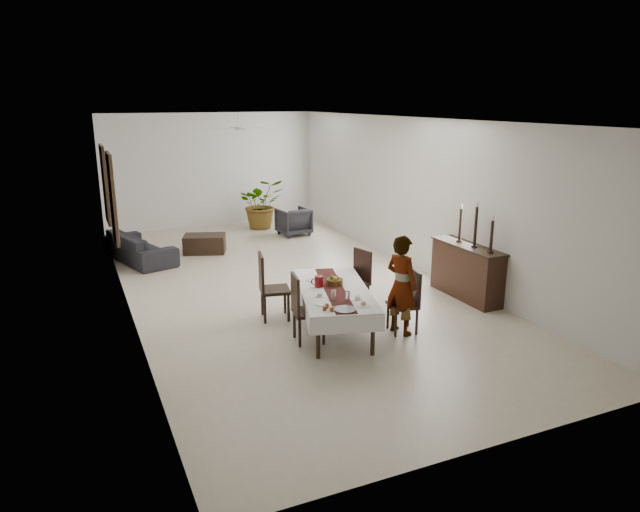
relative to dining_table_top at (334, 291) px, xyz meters
The scene contains 87 objects.
floor 2.51m from the dining_table_top, 87.47° to the left, with size 6.00×12.00×0.00m, color beige.
ceiling 3.52m from the dining_table_top, 87.47° to the left, with size 6.00×12.00×0.02m, color white.
wall_back 8.48m from the dining_table_top, 89.27° to the left, with size 6.00×0.02×3.20m, color silver.
wall_front 3.70m from the dining_table_top, 88.28° to the right, with size 6.00×0.02×3.20m, color silver.
wall_left 3.89m from the dining_table_top, 140.05° to the left, with size 0.02×12.00×3.20m, color silver.
wall_right 4.05m from the dining_table_top, 37.95° to the left, with size 0.02×12.00×3.20m, color silver.
dining_table_top is the anchor object (origin of this frame).
table_leg_fl 1.14m from the dining_table_top, 127.01° to the right, with size 0.06×0.06×0.63m, color black.
table_leg_fr 1.14m from the dining_table_top, 84.80° to the right, with size 0.06×0.06×0.63m, color black.
table_leg_bl 1.14m from the dining_table_top, 95.20° to the left, with size 0.06×0.06×0.63m, color black.
table_leg_br 1.14m from the dining_table_top, 52.99° to the left, with size 0.06×0.06×0.63m, color black.
tablecloth_top 0.03m from the dining_table_top, ahead, with size 1.06×2.31×0.01m, color white.
tablecloth_drape_left 0.53m from the dining_table_top, 164.10° to the left, with size 0.01×2.31×0.27m, color white.
tablecloth_drape_right 0.53m from the dining_table_top, 15.90° to the right, with size 0.01×2.31×0.27m, color silver.
tablecloth_drape_near 1.15m from the dining_table_top, 105.90° to the right, with size 1.06×0.01×0.27m, color white.
tablecloth_drape_far 1.15m from the dining_table_top, 74.10° to the left, with size 1.06×0.01×0.27m, color white.
table_runner 0.03m from the dining_table_top, ahead, with size 0.31×2.24×0.00m, color #551D18.
red_pitcher 0.29m from the dining_table_top, 133.13° to the left, with size 0.13×0.13×0.18m, color maroon.
pitcher_handle 0.35m from the dining_table_top, 139.98° to the left, with size 0.11×0.11×0.02m, color maroon.
wine_glass_near 0.60m from the dining_table_top, 95.44° to the right, with size 0.06×0.06×0.15m, color white.
wine_glass_mid 0.51m from the dining_table_top, 116.21° to the right, with size 0.06×0.06×0.15m, color white.
teacup_right 0.60m from the dining_table_top, 79.34° to the right, with size 0.08×0.08×0.05m, color silver.
saucer_right 0.60m from the dining_table_top, 79.34° to the right, with size 0.13×0.13×0.01m, color white.
teacup_left 0.42m from the dining_table_top, 146.50° to the right, with size 0.08×0.08×0.05m, color silver.
saucer_left 0.41m from the dining_table_top, 146.50° to the right, with size 0.13×0.13×0.01m, color white.
plate_near_right 0.86m from the dining_table_top, 85.77° to the right, with size 0.21×0.21×0.01m, color white.
bread_near_right 0.86m from the dining_table_top, 85.77° to the right, with size 0.08×0.08×0.08m, color tan.
plate_near_left 0.72m from the dining_table_top, 127.70° to the right, with size 0.21×0.21×0.01m, color white.
plate_far_left 0.57m from the dining_table_top, 104.29° to the left, with size 0.21×0.21×0.01m, color silver.
serving_tray 0.94m from the dining_table_top, 105.90° to the right, with size 0.32×0.32×0.02m, color #3C3C41.
jam_jar_a 0.99m from the dining_table_top, 117.42° to the right, with size 0.06×0.06×0.07m, color #9A4316.
jam_jar_b 0.96m from the dining_table_top, 123.32° to the right, with size 0.06×0.06×0.07m, color #8A3A14.
jam_jar_c 0.86m from the dining_table_top, 122.26° to the right, with size 0.06×0.06×0.07m, color brown.
fruit_basket 0.24m from the dining_table_top, 62.79° to the left, with size 0.27×0.27×0.09m, color brown.
fruit_red 0.29m from the dining_table_top, 57.59° to the left, with size 0.08×0.08×0.08m, color maroon.
fruit_green 0.29m from the dining_table_top, 72.05° to the left, with size 0.07×0.07×0.07m, color #508929.
fruit_yellow 0.23m from the dining_table_top, 60.06° to the left, with size 0.08×0.08×0.08m, color gold.
chair_right_near_seat 1.10m from the dining_table_top, 28.72° to the right, with size 0.42×0.42×0.05m, color black.
chair_right_near_leg_fl 1.38m from the dining_table_top, 33.51° to the right, with size 0.04×0.04×0.42m, color black.
chair_right_near_leg_fr 1.29m from the dining_table_top, 18.27° to the right, with size 0.04×0.04×0.42m, color black.
chair_right_near_leg_bl 1.09m from the dining_table_top, 41.45° to the right, with size 0.04×0.04×0.42m, color black.
chair_right_near_leg_br 0.97m from the dining_table_top, 21.51° to the right, with size 0.04×0.04×0.42m, color black.
chair_right_near_back 1.27m from the dining_table_top, 25.94° to the right, with size 0.42×0.04×0.54m, color black.
chair_right_far_seat 1.03m from the dining_table_top, 44.96° to the left, with size 0.44×0.44×0.05m, color black.
chair_right_far_leg_fl 1.19m from the dining_table_top, 32.12° to the left, with size 0.04×0.04×0.43m, color black.
chair_right_far_leg_fr 1.33m from the dining_table_top, 47.85° to the left, with size 0.04×0.04×0.43m, color black.
chair_right_far_leg_bl 0.88m from the dining_table_top, 40.23° to the left, with size 0.04×0.04×0.43m, color black.
chair_right_far_leg_br 1.07m from the dining_table_top, 59.44° to the left, with size 0.04×0.04×0.43m, color black.
chair_right_far_back 1.20m from the dining_table_top, 40.09° to the left, with size 0.44×0.04×0.56m, color black.
chair_left_near_seat 0.63m from the dining_table_top, 154.48° to the right, with size 0.45×0.45×0.05m, color black.
chair_left_near_leg_fl 0.82m from the dining_table_top, behind, with size 0.04×0.04×0.44m, color black.
chair_left_near_leg_fr 0.96m from the dining_table_top, 151.31° to the right, with size 0.04×0.04×0.44m, color black.
chair_left_near_leg_bl 0.55m from the dining_table_top, 162.27° to the right, with size 0.04×0.04×0.44m, color black.
chair_left_near_leg_br 0.75m from the dining_table_top, 129.81° to the right, with size 0.04×0.04×0.44m, color black.
chair_left_near_back 0.79m from the dining_table_top, 162.98° to the right, with size 0.45×0.04×0.57m, color black.
chair_left_far_seat 1.09m from the dining_table_top, 129.91° to the left, with size 0.48×0.48×0.05m, color black.
chair_left_far_leg_fl 1.42m from the dining_table_top, 128.53° to the left, with size 0.05×0.05×0.47m, color black.
chair_left_far_leg_fr 1.22m from the dining_table_top, 143.68° to the left, with size 0.05×0.05×0.47m, color black.
chair_left_far_leg_bl 1.16m from the dining_table_top, 115.31° to the left, with size 0.05×0.05×0.47m, color black.
chair_left_far_leg_br 0.91m from the dining_table_top, 132.22° to the left, with size 0.05×0.05×0.47m, color black.
chair_left_far_back 1.27m from the dining_table_top, 136.00° to the left, with size 0.48×0.04×0.61m, color black.
woman 1.06m from the dining_table_top, 31.26° to the right, with size 0.57×0.38×1.58m, color gray.
sideboard_body 2.92m from the dining_table_top, ahead, with size 0.43×1.61×0.97m, color black.
sideboard_top 2.93m from the dining_table_top, ahead, with size 0.47×1.68×0.03m, color black.
candlestick_near_base 2.92m from the dining_table_top, ahead, with size 0.11×0.11×0.03m, color black.
candlestick_near_shaft 2.97m from the dining_table_top, ahead, with size 0.05×0.05×0.54m, color black.
candlestick_near_candle 3.05m from the dining_table_top, ahead, with size 0.04×0.04×0.09m, color white.
candlestick_mid_base 2.92m from the dining_table_top, ahead, with size 0.11×0.11×0.03m, color black.
candlestick_mid_shaft 2.99m from the dining_table_top, ahead, with size 0.05×0.05×0.70m, color black.
candlestick_mid_candle 3.11m from the dining_table_top, ahead, with size 0.04×0.04×0.09m, color beige.
candlestick_far_base 2.99m from the dining_table_top, 13.00° to the left, with size 0.11×0.11×0.03m, color black.
candlestick_far_shaft 3.04m from the dining_table_top, 13.00° to the left, with size 0.05×0.05×0.59m, color black.
candlestick_far_candle 3.13m from the dining_table_top, 13.00° to the left, with size 0.04×0.04×0.09m, color white.
sofa 5.91m from the dining_table_top, 113.13° to the left, with size 2.21×0.86×0.64m, color black.
armchair 6.65m from the dining_table_top, 74.17° to the left, with size 0.78×0.81×0.73m, color #2D2A30.
coffee_table 5.61m from the dining_table_top, 98.36° to the left, with size 0.96×0.64×0.43m, color black.
potted_plant 7.65m from the dining_table_top, 80.28° to the left, with size 1.27×1.10×1.41m, color #296026.
mirror_frame_near 5.51m from the dining_table_top, 121.68° to the left, with size 0.06×1.05×1.85m, color black.
mirror_glass_near 5.50m from the dining_table_top, 121.36° to the left, with size 0.01×0.90×1.70m, color silver.
mirror_frame_far 7.36m from the dining_table_top, 112.99° to the left, with size 0.06×1.05×1.85m, color black.
mirror_glass_far 7.35m from the dining_table_top, 112.74° to the left, with size 0.01×0.90×1.70m, color silver.
fan_rod 5.95m from the dining_table_top, 88.87° to the left, with size 0.04×0.04×0.20m, color white.
fan_hub 5.87m from the dining_table_top, 88.87° to the left, with size 0.16×0.16×0.08m, color silver.
fan_blade_n 6.20m from the dining_table_top, 88.94° to the left, with size 0.10×0.55×0.01m, color white.
fan_blade_s 5.55m from the dining_table_top, 88.79° to the left, with size 0.10×0.55×0.01m, color white.
fan_blade_e 5.89m from the dining_table_top, 85.18° to the left, with size 0.55×0.10×0.01m, color white.
fan_blade_w 5.88m from the dining_table_top, 92.56° to the left, with size 0.55×0.10×0.01m, color silver.
Camera 1 is at (-3.75, -10.09, 3.57)m, focal length 32.00 mm.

